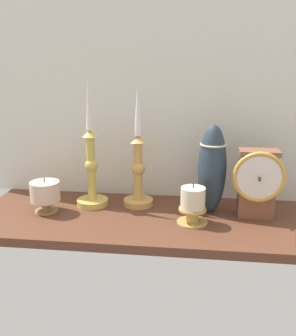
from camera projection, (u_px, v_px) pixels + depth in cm
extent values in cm
cube|color=#563120|center=(154.00, 221.00, 111.12)|extent=(100.00, 36.00, 2.40)
cube|color=silver|center=(162.00, 92.00, 119.48)|extent=(120.00, 2.00, 65.00)
cube|color=brown|center=(257.00, 186.00, 108.92)|extent=(9.54, 5.59, 17.74)
cube|color=brown|center=(259.00, 152.00, 106.31)|extent=(10.69, 6.26, 1.20)
torus|color=gold|center=(259.00, 177.00, 104.95)|extent=(14.01, 1.27, 14.01)
cylinder|color=white|center=(259.00, 177.00, 104.85)|extent=(11.71, 0.40, 11.71)
cube|color=black|center=(259.00, 178.00, 104.57)|extent=(1.20, 4.50, 0.30)
cylinder|color=gold|center=(93.00, 202.00, 119.18)|extent=(9.27, 9.27, 1.80)
cylinder|color=gold|center=(91.00, 169.00, 116.32)|extent=(2.53, 2.53, 19.00)
sphere|color=gold|center=(91.00, 165.00, 116.06)|extent=(4.05, 4.05, 4.05)
cone|color=gold|center=(90.00, 133.00, 113.42)|extent=(4.30, 4.30, 2.00)
cone|color=silver|center=(88.00, 102.00, 111.01)|extent=(1.92, 1.92, 15.49)
cylinder|color=tan|center=(138.00, 202.00, 119.24)|extent=(8.82, 8.82, 1.80)
cylinder|color=tan|center=(138.00, 171.00, 116.60)|extent=(2.60, 2.60, 17.38)
sphere|color=tan|center=(138.00, 168.00, 116.36)|extent=(4.16, 4.16, 4.16)
cone|color=tan|center=(138.00, 139.00, 113.93)|extent=(5.08, 5.08, 2.00)
cone|color=white|center=(138.00, 110.00, 111.64)|extent=(2.22, 2.22, 14.60)
cylinder|color=tan|center=(192.00, 216.00, 106.23)|extent=(3.28, 3.28, 3.87)
cylinder|color=tan|center=(192.00, 221.00, 106.65)|extent=(8.20, 8.20, 0.80)
cylinder|color=tan|center=(193.00, 209.00, 105.70)|extent=(7.38, 7.38, 0.60)
cylinder|color=beige|center=(193.00, 198.00, 104.81)|extent=(6.50, 6.50, 5.64)
cylinder|color=black|center=(193.00, 186.00, 103.87)|extent=(0.30, 0.30, 1.20)
cylinder|color=#A18550|center=(47.00, 206.00, 114.46)|extent=(2.67, 2.67, 2.87)
cylinder|color=#A18550|center=(47.00, 210.00, 114.74)|extent=(6.67, 6.67, 0.80)
cylinder|color=#A18550|center=(46.00, 201.00, 114.06)|extent=(6.00, 6.00, 0.60)
cylinder|color=beige|center=(45.00, 191.00, 113.18)|extent=(8.37, 8.37, 5.60)
cylinder|color=black|center=(45.00, 180.00, 112.24)|extent=(0.30, 0.30, 1.20)
ellipsoid|color=#273643|center=(212.00, 169.00, 110.79)|extent=(7.86, 7.86, 25.28)
torus|color=#CCB78C|center=(213.00, 144.00, 108.84)|extent=(7.28, 7.28, 0.60)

